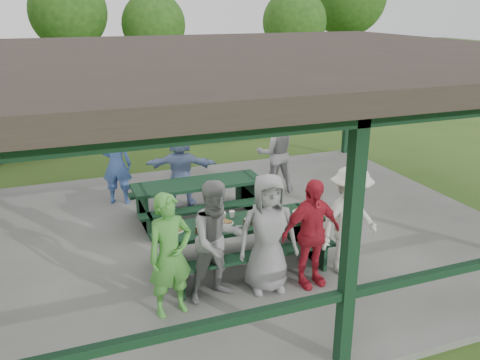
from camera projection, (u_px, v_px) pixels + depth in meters
name	position (u px, v px, depth m)	size (l,w,h in m)	color
ground	(230.00, 237.00, 9.31)	(90.00, 90.00, 0.00)	#33581B
concrete_slab	(230.00, 234.00, 9.29)	(10.00, 8.00, 0.10)	slate
pavilion_structure	(229.00, 61.00, 8.27)	(10.60, 8.60, 3.24)	black
picnic_table_near	(241.00, 237.00, 7.98)	(2.63, 1.39, 0.75)	black
picnic_table_far	(198.00, 196.00, 9.71)	(2.46, 1.39, 0.75)	black
table_setting	(241.00, 218.00, 7.91)	(2.26, 0.45, 0.10)	white
contestant_green	(170.00, 255.00, 6.60)	(0.62, 0.41, 1.70)	green
contestant_grey_left	(218.00, 241.00, 6.95)	(0.85, 0.66, 1.74)	gray
contestant_grey_mid	(268.00, 233.00, 7.17)	(0.86, 0.56, 1.75)	gray
contestant_red	(311.00, 233.00, 7.30)	(0.96, 0.40, 1.64)	red
contestant_white_fedora	(349.00, 221.00, 7.62)	(1.22, 0.86, 1.78)	silver
spectator_lblue	(181.00, 168.00, 10.32)	(1.45, 0.46, 1.56)	#89A0D4
spectator_blue	(116.00, 164.00, 10.38)	(0.61, 0.40, 1.67)	#4669B7
spectator_grey	(275.00, 153.00, 11.05)	(0.85, 0.66, 1.74)	#97989A
pickup_truck	(187.00, 104.00, 17.35)	(2.61, 5.67, 1.58)	silver
farm_trailer	(16.00, 128.00, 14.34)	(4.08, 2.57, 1.43)	navy
tree_left	(68.00, 12.00, 22.84)	(3.48, 3.48, 5.43)	#332214
tree_mid	(154.00, 25.00, 23.53)	(2.94, 2.94, 4.60)	#332214
tree_right	(294.00, 22.00, 24.12)	(3.04, 3.04, 4.74)	#332214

